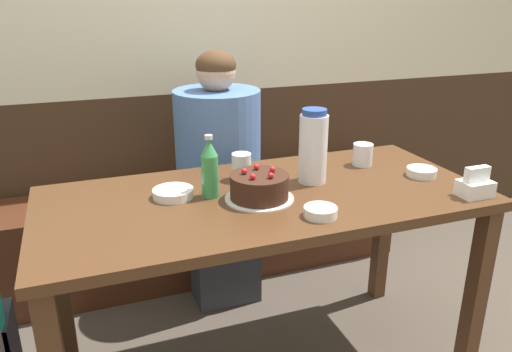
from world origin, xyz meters
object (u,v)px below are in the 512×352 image
(water_pitcher, at_px, (313,147))
(soju_bottle, at_px, (210,168))
(bowl_soup_white, at_px, (422,172))
(bowl_side_dish, at_px, (320,212))
(bench_seat, at_px, (207,229))
(glass_water_tall, at_px, (363,154))
(napkin_holder, at_px, (475,186))
(birthday_cake, at_px, (259,187))
(bowl_rice_small, at_px, (173,193))
(glass_tumbler_short, at_px, (242,167))
(person_grey_tee, at_px, (219,181))

(water_pitcher, xyz_separation_m, soju_bottle, (-0.39, -0.01, -0.03))
(soju_bottle, bearing_deg, water_pitcher, 1.48)
(bowl_soup_white, height_order, bowl_side_dish, same)
(bench_seat, bearing_deg, glass_water_tall, -54.69)
(bench_seat, distance_m, bowl_soup_white, 1.19)
(bench_seat, bearing_deg, napkin_holder, -58.80)
(birthday_cake, relative_size, glass_water_tall, 2.65)
(soju_bottle, xyz_separation_m, bowl_soup_white, (0.80, -0.08, -0.09))
(bowl_rice_small, height_order, glass_tumbler_short, glass_tumbler_short)
(birthday_cake, height_order, glass_tumbler_short, birthday_cake)
(soju_bottle, bearing_deg, bench_seat, 77.01)
(bowl_side_dish, bearing_deg, bench_seat, 95.10)
(soju_bottle, height_order, bowl_soup_white, soju_bottle)
(glass_water_tall, relative_size, glass_tumbler_short, 0.88)
(bowl_rice_small, xyz_separation_m, person_grey_tee, (0.31, 0.53, -0.18))
(soju_bottle, distance_m, person_grey_tee, 0.66)
(bowl_soup_white, distance_m, glass_tumbler_short, 0.68)
(birthday_cake, xyz_separation_m, bowl_rice_small, (-0.27, 0.12, -0.03))
(water_pitcher, height_order, glass_tumbler_short, water_pitcher)
(bowl_rice_small, distance_m, person_grey_tee, 0.64)
(bowl_rice_small, bearing_deg, bowl_soup_white, -7.18)
(person_grey_tee, bearing_deg, glass_water_tall, 45.85)
(soju_bottle, distance_m, glass_tumbler_short, 0.20)
(bench_seat, xyz_separation_m, soju_bottle, (-0.18, -0.79, 0.62))
(birthday_cake, relative_size, person_grey_tee, 0.20)
(bowl_soup_white, bearing_deg, glass_tumbler_short, 162.76)
(soju_bottle, xyz_separation_m, glass_water_tall, (0.66, 0.11, -0.06))
(soju_bottle, bearing_deg, bowl_soup_white, -5.73)
(birthday_cake, height_order, bowl_rice_small, birthday_cake)
(water_pitcher, height_order, napkin_holder, water_pitcher)
(bowl_rice_small, relative_size, person_grey_tee, 0.12)
(bench_seat, relative_size, bowl_soup_white, 18.43)
(water_pitcher, bearing_deg, bowl_rice_small, 177.12)
(soju_bottle, distance_m, bowl_rice_small, 0.15)
(napkin_holder, height_order, bowl_side_dish, napkin_holder)
(water_pitcher, bearing_deg, bench_seat, 104.85)
(water_pitcher, relative_size, person_grey_tee, 0.23)
(napkin_holder, relative_size, glass_tumbler_short, 1.11)
(person_grey_tee, bearing_deg, bowl_side_dish, 5.84)
(glass_water_tall, distance_m, glass_tumbler_short, 0.51)
(bowl_rice_small, bearing_deg, glass_tumbler_short, 17.36)
(bowl_side_dish, xyz_separation_m, glass_tumbler_short, (-0.12, 0.40, 0.03))
(glass_tumbler_short, bearing_deg, person_grey_tee, 85.22)
(bowl_soup_white, bearing_deg, soju_bottle, 174.27)
(bowl_soup_white, xyz_separation_m, person_grey_tee, (-0.61, 0.65, -0.19))
(bench_seat, distance_m, glass_water_tall, 1.00)
(bowl_soup_white, bearing_deg, water_pitcher, 167.68)
(napkin_holder, distance_m, person_grey_tee, 1.11)
(bench_seat, height_order, soju_bottle, soju_bottle)
(soju_bottle, height_order, napkin_holder, soju_bottle)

